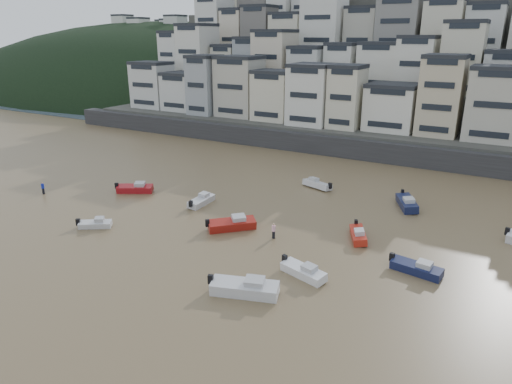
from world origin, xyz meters
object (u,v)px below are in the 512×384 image
Objects in this scene: person_blue at (43,188)px; person_pink at (274,231)px; boat_f at (201,200)px; boat_j at (95,223)px; boat_d at (417,266)px; boat_k at (135,187)px; boat_h at (317,183)px; boat_c at (232,223)px; boat_e at (358,233)px; boat_i at (407,201)px; boat_a at (245,286)px; boat_b at (303,270)px.

person_pink is (34.20, 2.98, 0.00)m from person_blue.
boat_j is (-6.06, -12.02, -0.13)m from boat_f.
boat_d is 38.86m from boat_k.
boat_j is (-16.44, -25.73, -0.13)m from boat_h.
boat_f is 2.83× the size of person_pink.
boat_c reaches higher than boat_j.
boat_f reaches higher than boat_e.
boat_j is at bearing -158.49° from boat_d.
boat_f is 26.21m from boat_i.
boat_h reaches higher than boat_e.
boat_a is 1.06× the size of boat_i.
boat_b is 10.42m from boat_e.
boat_b is 1.01× the size of boat_h.
person_blue reaches higher than boat_f.
boat_e is at bearing 145.05° from boat_h.
boat_a reaches higher than boat_k.
boat_b is 12.67m from boat_c.
boat_d reaches higher than boat_j.
boat_h is 2.81× the size of person_pink.
boat_a is at bearing -39.59° from boat_i.
boat_e is 12.51m from boat_i.
person_blue reaches higher than boat_k.
boat_b is at bearing -71.53° from boat_c.
boat_b is 31.42m from boat_k.
person_blue is at bearing 129.30° from boat_j.
boat_h is 25.65m from boat_k.
boat_d is at bearing 151.41° from boat_h.
boat_k is (-26.85, 14.98, -0.13)m from boat_a.
person_blue is at bearing -167.18° from boat_b.
boat_a is 30.75m from boat_k.
person_pink is (18.93, 7.54, 0.33)m from boat_j.
boat_c reaches higher than boat_e.
boat_h is at bearing 82.82° from boat_a.
boat_h is at bearing -39.48° from boat_f.
boat_h is at bearing -167.44° from boat_e.
boat_i is at bearing 58.02° from person_pink.
boat_b is 0.98× the size of boat_d.
boat_i reaches higher than boat_d.
boat_b is at bearing -43.95° from person_pink.
boat_a is 38.22m from person_blue.
boat_e is 2.77× the size of person_blue.
boat_i is 19.57m from person_pink.
boat_i is at bearing 2.44° from boat_c.
boat_a reaches higher than boat_f.
boat_f is at bearing 179.71° from boat_d.
boat_f is 10.87m from boat_k.
boat_e is at bearing -10.25° from boat_j.
boat_f reaches higher than boat_h.
boat_f is (-16.00, 15.67, -0.18)m from boat_a.
person_blue reaches higher than boat_b.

